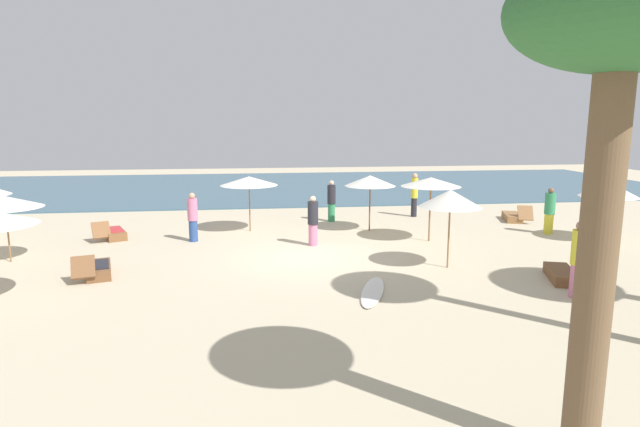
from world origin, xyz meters
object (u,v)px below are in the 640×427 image
(umbrella_3, at_px, (431,182))
(lounger_3, at_px, (513,217))
(umbrella_0, at_px, (370,181))
(person_5, at_px, (578,259))
(person_1, at_px, (331,201))
(person_2, at_px, (414,194))
(umbrella_5, at_px, (609,190))
(person_4, at_px, (193,217))
(surfboard, at_px, (373,291))
(umbrella_6, at_px, (249,181))
(person_3, at_px, (550,211))
(lounger_0, at_px, (113,233))
(umbrella_4, at_px, (5,202))
(person_0, at_px, (313,221))
(palm_2, at_px, (618,40))
(umbrella_1, at_px, (450,199))
(lounger_2, at_px, (97,269))
(lounger_1, at_px, (564,274))

(umbrella_3, bearing_deg, lounger_3, 33.51)
(umbrella_0, bearing_deg, person_5, -68.21)
(person_1, bearing_deg, person_2, 9.39)
(umbrella_5, xyz_separation_m, person_4, (-14.05, 1.70, -0.93))
(person_1, height_order, surfboard, person_1)
(umbrella_6, xyz_separation_m, person_3, (10.82, -1.85, -1.04))
(person_1, relative_size, person_2, 0.90)
(lounger_0, relative_size, lounger_3, 1.01)
(umbrella_5, bearing_deg, umbrella_4, -179.10)
(umbrella_5, xyz_separation_m, person_0, (-10.06, 0.58, -0.95))
(umbrella_5, relative_size, surfboard, 0.84)
(umbrella_0, distance_m, surfboard, 7.45)
(lounger_0, bearing_deg, umbrella_3, -9.58)
(person_1, distance_m, palm_2, 16.05)
(person_0, bearing_deg, surfboard, -80.03)
(person_0, bearing_deg, palm_2, -80.18)
(person_3, distance_m, person_4, 12.75)
(person_2, bearing_deg, person_4, -158.26)
(lounger_0, distance_m, person_4, 3.05)
(umbrella_6, bearing_deg, person_1, 24.39)
(lounger_0, xyz_separation_m, person_5, (12.40, -7.84, 0.74))
(umbrella_0, distance_m, person_3, 6.60)
(umbrella_3, distance_m, person_3, 4.90)
(lounger_3, height_order, person_0, person_0)
(lounger_3, xyz_separation_m, person_3, (0.05, -2.52, 0.67))
(umbrella_4, xyz_separation_m, palm_2, (11.02, -10.55, 3.18))
(person_3, bearing_deg, umbrella_5, -44.44)
(person_0, height_order, person_5, person_5)
(person_4, bearing_deg, umbrella_3, -6.99)
(umbrella_5, xyz_separation_m, palm_2, (-8.08, -10.85, 3.18))
(umbrella_1, distance_m, person_3, 6.61)
(umbrella_0, xyz_separation_m, person_4, (-6.37, -0.96, -1.04))
(umbrella_6, relative_size, palm_2, 0.36)
(lounger_3, relative_size, person_1, 1.05)
(umbrella_3, xyz_separation_m, umbrella_5, (6.03, -0.71, -0.26))
(umbrella_6, relative_size, person_0, 1.28)
(lounger_2, distance_m, person_5, 12.11)
(umbrella_4, height_order, person_5, umbrella_4)
(umbrella_1, xyz_separation_m, lounger_3, (5.23, 6.33, -1.80))
(lounger_3, bearing_deg, umbrella_3, -146.49)
(lounger_0, height_order, lounger_1, lounger_0)
(umbrella_0, bearing_deg, umbrella_1, -78.12)
(umbrella_4, bearing_deg, person_3, 5.10)
(umbrella_0, bearing_deg, surfboard, -101.98)
(umbrella_4, relative_size, person_0, 1.25)
(lounger_1, distance_m, lounger_2, 12.28)
(lounger_3, bearing_deg, person_5, -109.11)
(lounger_0, bearing_deg, lounger_2, -80.93)
(person_2, distance_m, person_3, 5.52)
(person_0, bearing_deg, person_5, -46.58)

